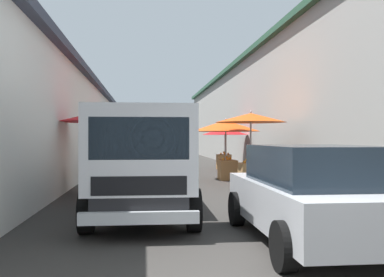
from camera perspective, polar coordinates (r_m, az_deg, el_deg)
The scene contains 13 objects.
ground at distance 16.95m, azimuth -1.48°, elevation -5.24°, with size 90.00×90.00×0.00m, color #33302D.
building_left_whitewash at distance 19.92m, azimuth -23.13°, elevation 1.53°, with size 49.80×7.50×4.14m.
building_right_concrete at distance 20.98m, azimuth 17.96°, elevation 3.78°, with size 49.80×7.50×5.84m.
fruit_stall_far_left at distance 12.21m, azimuth -12.11°, elevation 1.32°, with size 2.43×2.43×2.39m.
fruit_stall_mid_lane at distance 19.65m, azimuth -9.98°, elevation 0.12°, with size 2.29×2.29×2.20m.
fruit_stall_near_right at distance 21.26m, azimuth 4.41°, elevation 0.37°, with size 2.27×2.27×2.18m.
fruit_stall_near_left at distance 16.12m, azimuth 4.57°, elevation 1.04°, with size 2.60×2.60×2.32m.
fruit_stall_far_right at distance 14.05m, azimuth 7.89°, elevation 1.25°, with size 2.32×2.32×2.46m.
hatchback_car at distance 6.62m, azimuth 15.84°, elevation -7.07°, with size 3.92×1.94×1.45m.
delivery_truck at distance 7.74m, azimuth -6.73°, elevation -3.79°, with size 4.95×2.04×2.08m.
vendor_by_crates at distance 15.19m, azimuth -5.44°, elevation -2.19°, with size 0.31×0.64×1.67m.
parked_scooter at distance 15.63m, azimuth -9.55°, elevation -4.04°, with size 1.69×0.45×1.14m.
plastic_stool at distance 16.31m, azimuth -9.67°, elevation -4.30°, with size 0.30×0.30×0.43m.
Camera 1 is at (-3.32, 1.44, 1.56)m, focal length 39.87 mm.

